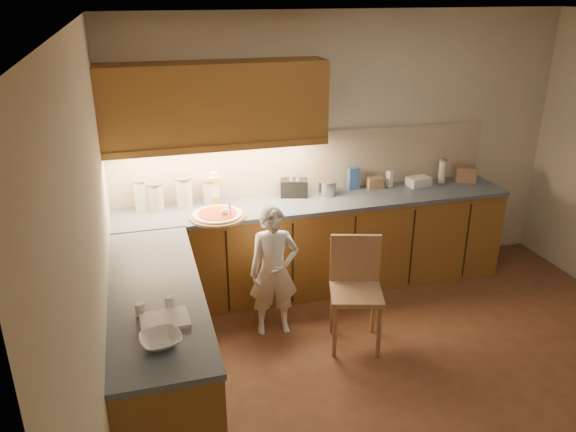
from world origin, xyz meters
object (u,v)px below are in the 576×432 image
object	(u,v)px
pizza_on_board	(218,215)
wooden_chair	(356,284)
oil_jug	(214,190)
toaster	(294,188)
child	(274,271)

from	to	relation	value
pizza_on_board	wooden_chair	world-z (taller)	pizza_on_board
oil_jug	toaster	distance (m)	0.77
child	wooden_chair	bearing A→B (deg)	-21.62
pizza_on_board	oil_jug	size ratio (longest dim) A/B	1.58
child	oil_jug	distance (m)	1.00
wooden_chair	toaster	size ratio (longest dim) A/B	3.20
wooden_chair	toaster	bearing A→B (deg)	116.71
child	oil_jug	size ratio (longest dim) A/B	3.72
pizza_on_board	child	world-z (taller)	child
child	toaster	bearing A→B (deg)	68.64
wooden_chair	oil_jug	distance (m)	1.56
child	oil_jug	world-z (taller)	oil_jug
oil_jug	toaster	bearing A→B (deg)	0.74
child	toaster	xyz separation A→B (m)	(0.41, 0.80, 0.43)
oil_jug	pizza_on_board	bearing A→B (deg)	-94.48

